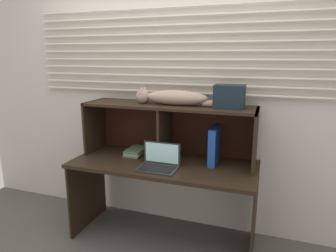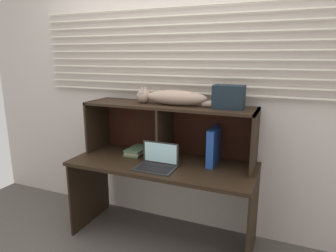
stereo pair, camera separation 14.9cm
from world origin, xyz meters
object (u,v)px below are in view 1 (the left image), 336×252
at_px(book_stack, 136,151).
at_px(cat, 173,98).
at_px(binder_upright, 214,146).
at_px(laptop, 159,163).
at_px(storage_box, 229,96).

bearing_deg(book_stack, cat, 0.60).
xyz_separation_m(binder_upright, book_stack, (-0.70, -0.00, -0.12)).
relative_size(laptop, storage_box, 1.34).
xyz_separation_m(cat, book_stack, (-0.35, -0.00, -0.50)).
bearing_deg(binder_upright, book_stack, -179.70).
distance_m(laptop, book_stack, 0.39).
bearing_deg(cat, storage_box, -0.00).
relative_size(cat, storage_box, 3.66).
distance_m(cat, laptop, 0.55).
bearing_deg(laptop, book_stack, 142.05).
height_order(book_stack, storage_box, storage_box).
relative_size(cat, laptop, 2.74).
relative_size(binder_upright, book_stack, 1.26).
height_order(laptop, binder_upright, binder_upright).
bearing_deg(laptop, binder_upright, 32.19).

